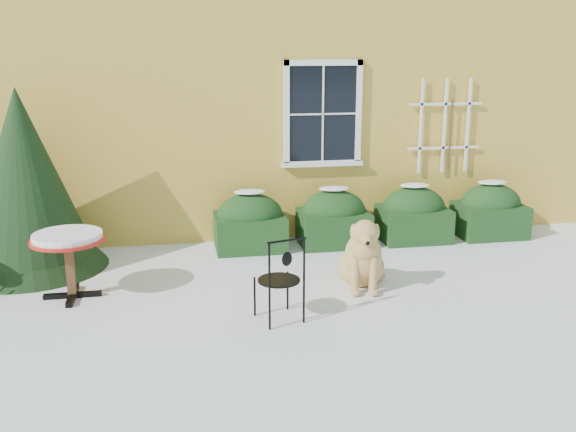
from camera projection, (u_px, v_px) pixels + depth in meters
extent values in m
plane|color=white|center=(304.00, 313.00, 7.39)|extent=(80.00, 80.00, 0.00)
cube|color=#F3C046|center=(236.00, 46.00, 13.28)|extent=(12.00, 8.00, 6.00)
cube|color=black|center=(323.00, 114.00, 9.86)|extent=(1.05, 0.03, 1.45)
cube|color=white|center=(323.00, 63.00, 9.65)|extent=(1.23, 0.06, 0.09)
cube|color=white|center=(322.00, 163.00, 10.05)|extent=(1.23, 0.06, 0.09)
cube|color=white|center=(286.00, 115.00, 9.75)|extent=(0.09, 0.06, 1.63)
cube|color=white|center=(358.00, 113.00, 9.95)|extent=(0.09, 0.06, 1.63)
cube|color=white|center=(323.00, 114.00, 9.84)|extent=(0.02, 0.02, 1.45)
cube|color=white|center=(323.00, 114.00, 9.84)|extent=(1.05, 0.02, 0.02)
cube|color=white|center=(322.00, 164.00, 10.05)|extent=(1.29, 0.14, 0.07)
cube|color=white|center=(421.00, 126.00, 10.18)|extent=(0.04, 0.03, 1.50)
cube|color=white|center=(444.00, 126.00, 10.25)|extent=(0.04, 0.03, 1.50)
cube|color=white|center=(468.00, 125.00, 10.32)|extent=(0.04, 0.03, 1.50)
cube|color=white|center=(443.00, 148.00, 10.33)|extent=(1.20, 0.03, 0.04)
cube|color=white|center=(446.00, 104.00, 10.16)|extent=(1.20, 0.03, 0.04)
cylinder|color=#472D19|center=(450.00, 135.00, 10.28)|extent=(0.02, 0.02, 1.10)
cube|color=black|center=(250.00, 232.00, 9.70)|extent=(1.05, 0.80, 0.52)
ellipsoid|color=black|center=(250.00, 215.00, 9.63)|extent=(1.00, 0.72, 0.67)
ellipsoid|color=white|center=(249.00, 192.00, 9.54)|extent=(0.47, 0.32, 0.06)
cube|color=black|center=(333.00, 228.00, 9.92)|extent=(1.05, 0.80, 0.52)
ellipsoid|color=black|center=(334.00, 211.00, 9.86)|extent=(1.00, 0.72, 0.67)
ellipsoid|color=white|center=(334.00, 189.00, 9.77)|extent=(0.47, 0.32, 0.06)
cube|color=black|center=(413.00, 224.00, 10.15)|extent=(1.05, 0.80, 0.52)
ellipsoid|color=black|center=(414.00, 208.00, 10.08)|extent=(1.00, 0.72, 0.67)
ellipsoid|color=white|center=(415.00, 185.00, 9.99)|extent=(0.47, 0.32, 0.06)
cube|color=black|center=(489.00, 220.00, 10.38)|extent=(1.05, 0.80, 0.52)
ellipsoid|color=black|center=(491.00, 204.00, 10.31)|extent=(1.00, 0.72, 0.67)
ellipsoid|color=white|center=(492.00, 182.00, 10.22)|extent=(0.47, 0.32, 0.06)
cone|color=black|center=(29.00, 227.00, 8.77)|extent=(2.05, 2.05, 1.19)
cone|color=black|center=(24.00, 180.00, 8.61)|extent=(1.83, 1.83, 2.48)
cube|color=black|center=(73.00, 295.00, 7.85)|extent=(0.69, 0.08, 0.06)
cube|color=black|center=(73.00, 295.00, 7.85)|extent=(0.08, 0.69, 0.06)
cube|color=#53371C|center=(70.00, 269.00, 7.76)|extent=(0.10, 0.10, 0.74)
cylinder|color=red|center=(68.00, 240.00, 7.67)|extent=(0.88, 0.88, 0.04)
cylinder|color=white|center=(67.00, 236.00, 7.66)|extent=(0.82, 0.82, 0.07)
cylinder|color=black|center=(288.00, 291.00, 7.44)|extent=(0.02, 0.02, 0.47)
cylinder|color=black|center=(255.00, 296.00, 7.27)|extent=(0.02, 0.02, 0.47)
cylinder|color=black|center=(304.00, 303.00, 7.08)|extent=(0.02, 0.02, 0.47)
cylinder|color=black|center=(270.00, 310.00, 6.90)|extent=(0.02, 0.02, 0.47)
cylinder|color=black|center=(279.00, 280.00, 7.11)|extent=(0.48, 0.48, 0.02)
cylinder|color=black|center=(304.00, 261.00, 6.95)|extent=(0.02, 0.02, 0.52)
cylinder|color=black|center=(269.00, 266.00, 6.78)|extent=(0.02, 0.02, 0.52)
cylinder|color=black|center=(287.00, 240.00, 6.80)|extent=(0.45, 0.14, 0.02)
ellipsoid|color=black|center=(287.00, 259.00, 6.85)|extent=(0.13, 0.06, 0.16)
ellipsoid|color=tan|center=(361.00, 267.00, 8.28)|extent=(0.72, 0.77, 0.49)
ellipsoid|color=tan|center=(363.00, 256.00, 8.00)|extent=(0.54, 0.50, 0.62)
sphere|color=tan|center=(364.00, 247.00, 7.90)|extent=(0.38, 0.38, 0.38)
cylinder|color=tan|center=(355.00, 275.00, 7.90)|extent=(0.10, 0.10, 0.49)
cylinder|color=tan|center=(373.00, 275.00, 7.90)|extent=(0.10, 0.10, 0.49)
ellipsoid|color=tan|center=(355.00, 292.00, 7.90)|extent=(0.13, 0.17, 0.08)
ellipsoid|color=tan|center=(373.00, 292.00, 7.90)|extent=(0.13, 0.17, 0.08)
cylinder|color=tan|center=(364.00, 242.00, 7.87)|extent=(0.27, 0.32, 0.27)
sphere|color=tan|center=(365.00, 233.00, 7.79)|extent=(0.32, 0.32, 0.32)
ellipsoid|color=tan|center=(367.00, 240.00, 7.66)|extent=(0.19, 0.28, 0.14)
sphere|color=black|center=(368.00, 243.00, 7.55)|extent=(0.06, 0.06, 0.06)
ellipsoid|color=tan|center=(353.00, 232.00, 7.83)|extent=(0.10, 0.12, 0.20)
ellipsoid|color=tan|center=(376.00, 232.00, 7.83)|extent=(0.10, 0.12, 0.20)
cylinder|color=tan|center=(373.00, 272.00, 8.55)|extent=(0.22, 0.40, 0.09)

